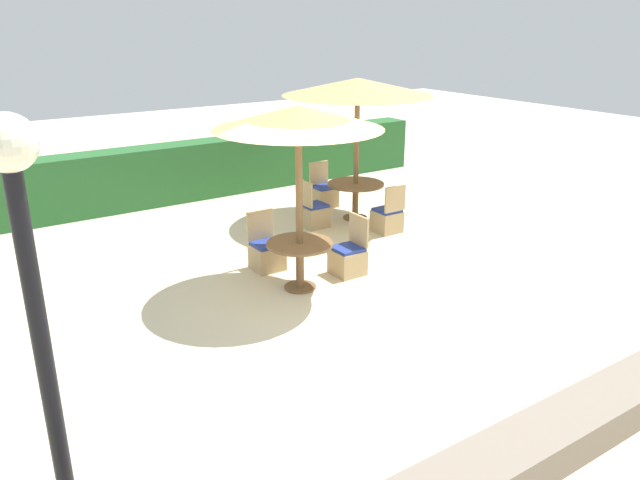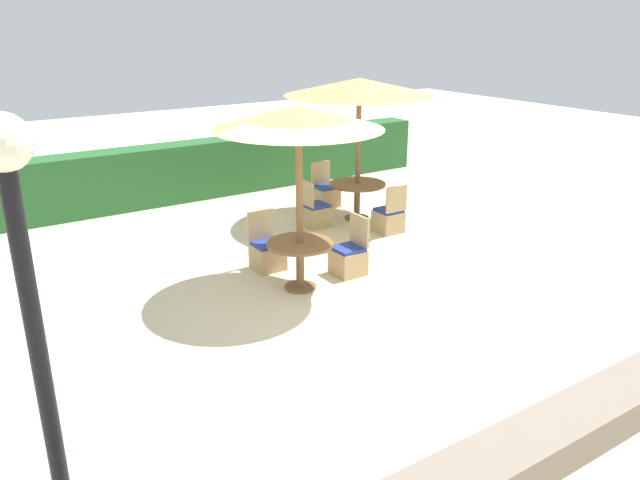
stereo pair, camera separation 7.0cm
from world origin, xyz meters
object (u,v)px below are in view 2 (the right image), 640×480
Objects in this scene: parasol_center at (298,118)px; patio_chair_center_east at (349,258)px; lamp_post at (23,267)px; patio_chair_back_right_west at (315,213)px; patio_chair_center_north at (267,253)px; parasol_back_right at (359,87)px; patio_chair_back_right_south at (389,219)px; round_table_center at (300,253)px; patio_chair_back_right_north at (326,194)px; round_table_back_right at (357,190)px.

patio_chair_center_east is at bearing 2.48° from parasol_center.
patio_chair_back_right_west is at bearing 43.72° from lamp_post.
parasol_center is 2.90× the size of patio_chair_center_north.
patio_chair_back_right_south is at bearing -89.93° from parasol_back_right.
patio_chair_center_east is at bearing 136.90° from patio_chair_center_north.
parasol_center is 1.97m from round_table_center.
lamp_post is 3.57× the size of patio_chair_back_right_west.
patio_chair_center_north and patio_chair_back_right_north have the same top height.
patio_chair_center_north and patio_chair_back_right_south have the same top height.
parasol_center reaches higher than round_table_center.
parasol_back_right is (1.80, 2.21, 2.31)m from patio_chair_center_east.
patio_chair_back_right_south reaches higher than round_table_back_right.
lamp_post is at bearing -140.87° from parasol_back_right.
lamp_post reaches higher than parasol_back_right.
patio_chair_back_right_north is at bearing -28.30° from patio_chair_center_east.
patio_chair_back_right_west is at bearing 52.52° from parasol_center.
patio_chair_back_right_south is (1.80, 1.22, 0.00)m from patio_chair_center_east.
patio_chair_center_north is at bearing 46.90° from patio_chair_center_east.
parasol_center reaches higher than patio_chair_back_right_south.
patio_chair_back_right_west is (1.79, 1.35, 0.00)m from patio_chair_center_north.
patio_chair_center_east is 1.00× the size of patio_chair_back_right_west.
lamp_post is 5.15m from parasol_center.
patio_chair_center_north is (-0.04, 0.94, -0.29)m from round_table_center.
lamp_post is 9.58m from patio_chair_back_right_north.
parasol_center is 2.44m from patio_chair_center_east.
patio_chair_back_right_north is at bearing 92.33° from parasol_back_right.
parasol_center is at bearing -140.40° from round_table_back_right.
patio_chair_back_right_north is (2.68, 3.30, -0.29)m from round_table_center.
patio_chair_center_north is 1.00× the size of patio_chair_center_east.
lamp_post is 3.57× the size of patio_chair_center_north.
patio_chair_back_right_north is 1.00× the size of patio_chair_back_right_west.
parasol_back_right is 3.07× the size of patio_chair_back_right_south.
patio_chair_back_right_south is 2.05m from patio_chair_back_right_north.
patio_chair_center_north is at bearing 92.36° from parasol_center.
parasol_back_right reaches higher than patio_chair_back_right_south.
patio_chair_center_north is 3.07m from round_table_back_right.
patio_chair_back_right_west is at bearing 133.37° from patio_chair_back_right_south.
patio_chair_back_right_south and patio_chair_back_right_north have the same top height.
parasol_back_right is at bearing 39.13° from lamp_post.
patio_chair_back_right_south is at bearing 24.77° from parasol_center.
lamp_post is 1.23× the size of parasol_center.
parasol_back_right is at bearing 90.07° from patio_chair_back_right_south.
round_table_back_right is (0.00, 0.00, -1.99)m from parasol_back_right.
lamp_post reaches higher than round_table_center.
round_table_center is at bearing -140.40° from round_table_back_right.
parasol_back_right reaches higher than patio_chair_back_right_west.
patio_chair_back_right_south is 1.41m from patio_chair_back_right_west.
patio_chair_center_east is 1.00× the size of patio_chair_back_right_north.
patio_chair_center_east and patio_chair_back_right_north have the same top height.
round_table_center is 1.05× the size of patio_chair_back_right_west.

